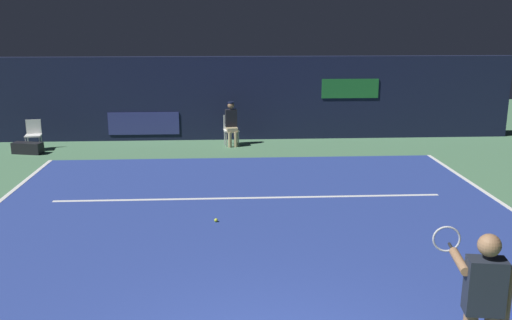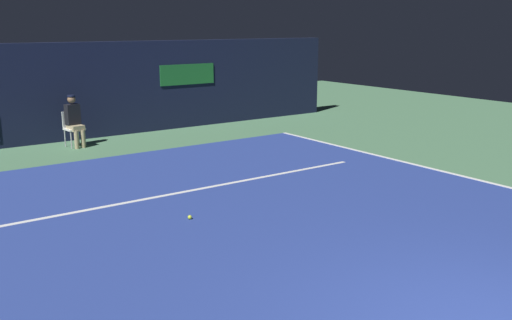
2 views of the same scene
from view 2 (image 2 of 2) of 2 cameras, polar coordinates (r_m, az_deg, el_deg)
The scene contains 7 objects.
ground_plane at distance 9.21m, azimuth -1.26°, elevation -6.07°, with size 33.36×33.36×0.00m, color #4C7A56.
court_surface at distance 9.21m, azimuth -1.26°, elevation -6.03°, with size 10.50×11.09×0.01m, color navy.
line_sideline_left at distance 12.75m, azimuth 18.43°, elevation -1.16°, with size 0.10×11.09×0.01m, color white.
line_service at distance 10.79m, azimuth -7.09°, elevation -3.15°, with size 8.19×0.10×0.01m, color white.
back_wall at distance 16.22m, azimuth -17.93°, elevation 6.48°, with size 17.29×0.33×2.60m.
line_judge_on_chair at distance 15.28m, azimuth -17.66°, elevation 3.78°, with size 0.49×0.57×1.32m.
tennis_ball at distance 9.29m, azimuth -6.60°, elevation -5.67°, with size 0.07×0.07×0.07m, color #CCE033.
Camera 2 is at (-4.88, -2.64, 3.07)m, focal length 40.22 mm.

